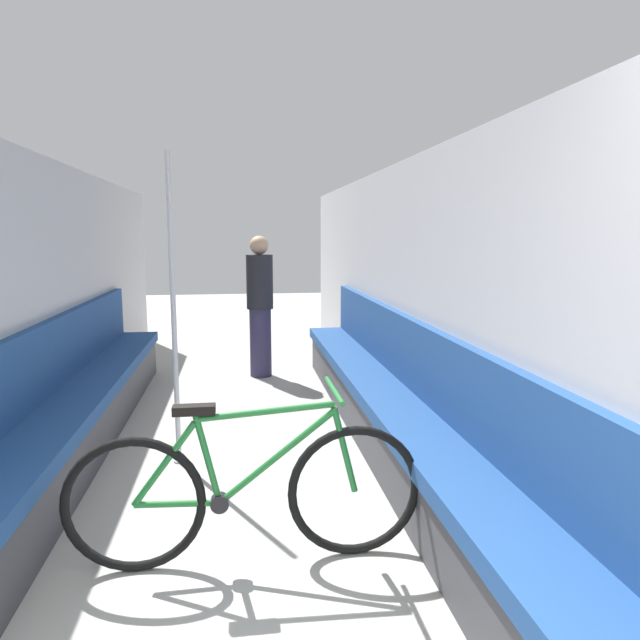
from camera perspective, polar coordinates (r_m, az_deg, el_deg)
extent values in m
cube|color=#B2B2B7|center=(4.26, -28.05, 0.56)|extent=(0.10, 10.00, 2.19)
cube|color=#B2B2B7|center=(4.23, 10.52, 1.37)|extent=(0.10, 10.00, 2.19)
cube|color=#3D3D42|center=(4.26, -24.21, -11.74)|extent=(0.39, 5.90, 0.38)
cube|color=navy|center=(4.19, -24.42, -8.62)|extent=(0.45, 5.90, 0.10)
cube|color=navy|center=(4.17, -27.22, -4.52)|extent=(0.07, 5.90, 0.51)
cube|color=#3D3D42|center=(4.24, 7.15, -11.15)|extent=(0.39, 5.90, 0.38)
cube|color=navy|center=(4.16, 7.21, -8.01)|extent=(0.45, 5.90, 0.10)
cube|color=navy|center=(4.14, 9.86, -3.77)|extent=(0.07, 5.90, 0.51)
torus|color=black|center=(2.99, -18.09, -17.18)|extent=(0.68, 0.04, 0.68)
torus|color=black|center=(3.00, 3.49, -16.67)|extent=(0.68, 0.04, 0.68)
cylinder|color=#237533|center=(2.97, -14.07, -17.40)|extent=(0.40, 0.03, 0.05)
cylinder|color=#237533|center=(2.89, -15.31, -13.72)|extent=(0.32, 0.03, 0.41)
cylinder|color=#237533|center=(2.86, -11.23, -13.29)|extent=(0.14, 0.03, 0.48)
cylinder|color=#237533|center=(2.87, -4.32, -13.47)|extent=(0.58, 0.03, 0.46)
cylinder|color=#237533|center=(2.79, -5.49, -9.11)|extent=(0.67, 0.03, 0.08)
cylinder|color=#237533|center=(2.90, 2.46, -12.83)|extent=(0.14, 0.03, 0.45)
cylinder|color=black|center=(2.96, -10.00, -17.55)|extent=(0.09, 0.06, 0.09)
cube|color=black|center=(2.79, -12.48, -8.76)|extent=(0.20, 0.07, 0.04)
cylinder|color=#237533|center=(2.80, 1.42, -7.05)|extent=(0.02, 0.46, 0.02)
cylinder|color=gray|center=(4.33, -13.89, -13.53)|extent=(0.08, 0.08, 0.01)
cylinder|color=silver|center=(4.05, -14.44, 0.79)|extent=(0.04, 0.04, 2.17)
cylinder|color=#332D4C|center=(6.56, -5.96, -2.24)|extent=(0.25, 0.25, 0.78)
cylinder|color=#232328|center=(6.46, -6.06, 3.82)|extent=(0.30, 0.30, 0.61)
sphere|color=tan|center=(6.44, -6.11, 7.44)|extent=(0.21, 0.21, 0.21)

